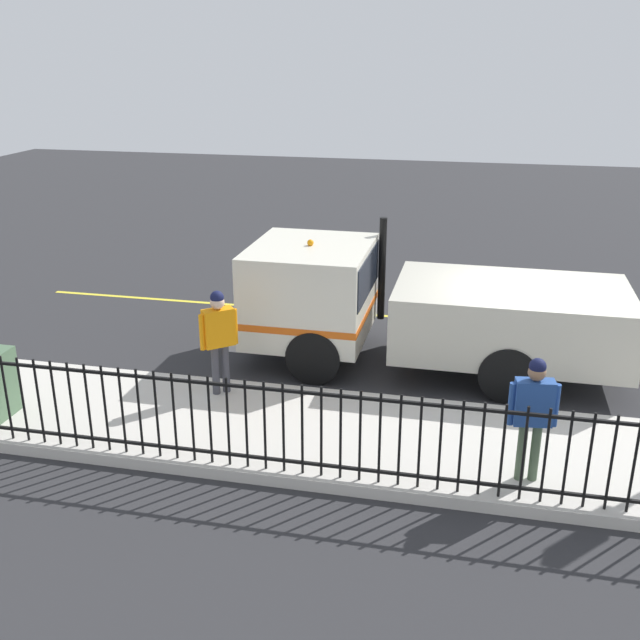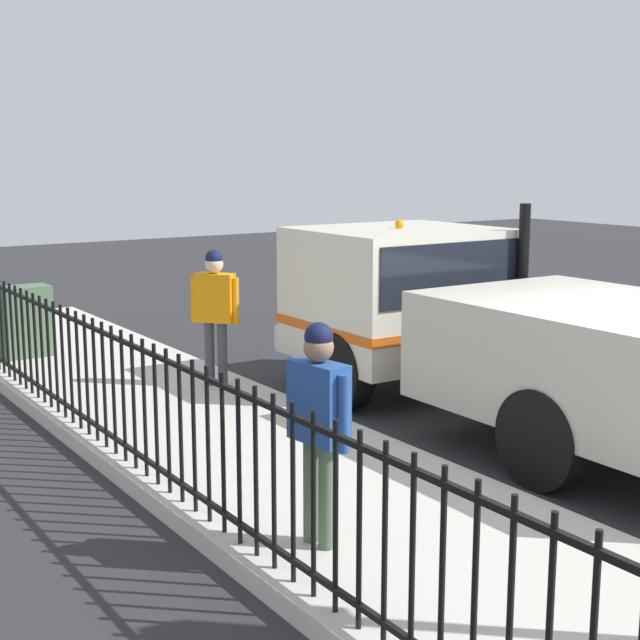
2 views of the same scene
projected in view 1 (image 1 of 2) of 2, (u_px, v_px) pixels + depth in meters
The scene contains 8 objects.
ground_plane at pixel (533, 381), 12.84m from camera, with size 53.17×53.17×0.00m, color #2B2B2D.
sidewalk_slab at pixel (543, 458), 10.26m from camera, with size 2.76×24.17×0.17m, color beige.
lane_marking at pixel (526, 326), 15.37m from camera, with size 0.12×21.75×0.01m, color yellow.
work_truck at pixel (400, 302), 13.13m from camera, with size 2.51×6.80×2.49m.
worker_standing at pixel (219, 331), 11.68m from camera, with size 0.49×0.52×1.75m.
pedestrian_distant at pixel (533, 407), 9.26m from camera, with size 0.28×0.63×1.71m.
iron_fence at pixel (556, 457), 8.90m from camera, with size 0.04×20.58×1.29m.
traffic_cone at pixel (324, 306), 15.54m from camera, with size 0.48×0.48×0.68m, color orange.
Camera 1 is at (12.19, -1.13, 5.46)m, focal length 41.27 mm.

